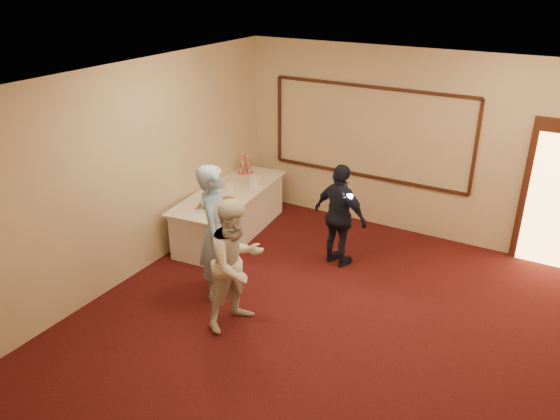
# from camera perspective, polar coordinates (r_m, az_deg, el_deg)

# --- Properties ---
(floor) EXTENTS (7.00, 7.00, 0.00)m
(floor) POSITION_cam_1_polar(r_m,az_deg,el_deg) (6.69, 3.69, -13.74)
(floor) COLOR black
(floor) RESTS_ON ground
(room_walls) EXTENTS (6.04, 7.04, 3.02)m
(room_walls) POSITION_cam_1_polar(r_m,az_deg,el_deg) (5.68, 4.23, 2.59)
(room_walls) COLOR beige
(room_walls) RESTS_ON floor
(wall_molding) EXTENTS (3.45, 0.04, 1.55)m
(wall_molding) POSITION_cam_1_polar(r_m,az_deg,el_deg) (9.15, 9.29, 7.96)
(wall_molding) COLOR #351910
(wall_molding) RESTS_ON room_walls
(doorway) EXTENTS (1.05, 0.07, 2.20)m
(doorway) POSITION_cam_1_polar(r_m,az_deg,el_deg) (8.77, 27.22, 1.18)
(doorway) COLOR #351910
(doorway) RESTS_ON floor
(buffet_table) EXTENTS (1.20, 2.52, 0.77)m
(buffet_table) POSITION_cam_1_polar(r_m,az_deg,el_deg) (9.03, -5.18, -0.25)
(buffet_table) COLOR white
(buffet_table) RESTS_ON floor
(pavlova_tray) EXTENTS (0.51, 0.57, 0.19)m
(pavlova_tray) POSITION_cam_1_polar(r_m,az_deg,el_deg) (8.24, -7.25, 0.70)
(pavlova_tray) COLOR #ADAFB4
(pavlova_tray) RESTS_ON buffet_table
(cupcake_stand) EXTENTS (0.27, 0.27, 0.40)m
(cupcake_stand) POSITION_cam_1_polar(r_m,az_deg,el_deg) (9.60, -3.64, 4.70)
(cupcake_stand) COLOR #E94349
(cupcake_stand) RESTS_ON buffet_table
(plate_stack_a) EXTENTS (0.18, 0.18, 0.15)m
(plate_stack_a) POSITION_cam_1_polar(r_m,az_deg,el_deg) (8.93, -5.26, 2.65)
(plate_stack_a) COLOR white
(plate_stack_a) RESTS_ON buffet_table
(plate_stack_b) EXTENTS (0.21, 0.21, 0.17)m
(plate_stack_b) POSITION_cam_1_polar(r_m,az_deg,el_deg) (9.05, -2.69, 3.09)
(plate_stack_b) COLOR white
(plate_stack_b) RESTS_ON buffet_table
(tart) EXTENTS (0.26, 0.26, 0.05)m
(tart) POSITION_cam_1_polar(r_m,az_deg,el_deg) (8.45, -5.51, 1.00)
(tart) COLOR white
(tart) RESTS_ON buffet_table
(man) EXTENTS (0.65, 0.79, 1.86)m
(man) POSITION_cam_1_polar(r_m,az_deg,el_deg) (7.17, -6.65, -2.33)
(man) COLOR #8DB2E2
(man) RESTS_ON floor
(woman) EXTENTS (0.83, 0.95, 1.67)m
(woman) POSITION_cam_1_polar(r_m,az_deg,el_deg) (6.60, -4.59, -5.64)
(woman) COLOR silver
(woman) RESTS_ON floor
(guest) EXTENTS (0.98, 0.60, 1.56)m
(guest) POSITION_cam_1_polar(r_m,az_deg,el_deg) (7.97, 6.29, -0.63)
(guest) COLOR black
(guest) RESTS_ON floor
(camera_flash) EXTENTS (0.08, 0.06, 0.05)m
(camera_flash) POSITION_cam_1_polar(r_m,az_deg,el_deg) (7.67, 7.31, 1.45)
(camera_flash) COLOR white
(camera_flash) RESTS_ON guest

